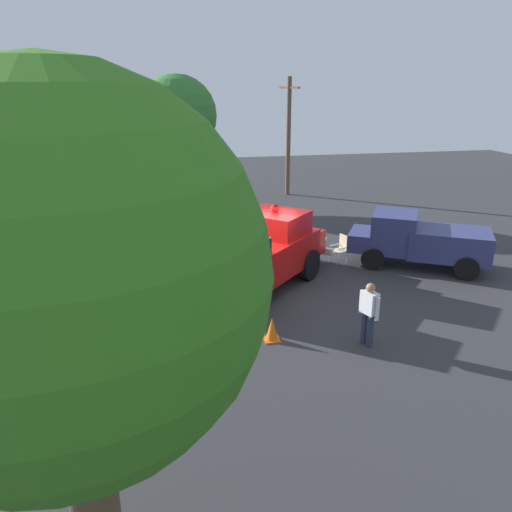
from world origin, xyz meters
The scene contains 13 objects.
ground_plane centered at (0.00, 0.00, 0.00)m, with size 60.00×60.00×0.00m, color #333335.
vintage_fire_truck centered at (0.20, 0.03, 1.20)m, with size 5.77×5.71×2.59m.
classic_hot_rod centered at (5.22, 4.52, 0.75)m, with size 4.56×4.17×1.46m.
parked_pickup centered at (1.04, -5.97, 0.99)m, with size 4.00×5.05×1.90m.
lawn_chair_near_truck centered at (1.07, 3.16, 0.59)m, with size 0.62×0.61×1.02m.
lawn_chair_by_car centered at (7.49, 6.50, 0.59)m, with size 0.68×0.67×1.02m.
lawn_chair_spare centered at (1.99, -3.43, 0.59)m, with size 0.64×0.64×1.02m.
spectator_seated centered at (1.03, 3.03, 0.70)m, with size 0.51×0.61×1.29m.
spectator_standing centered at (-4.00, -1.82, 0.96)m, with size 0.63×0.40×1.68m.
oak_tree_right centered at (12.28, 1.72, 4.68)m, with size 4.07×4.07×6.76m.
oak_tree_distant centered at (-9.75, 4.09, 4.53)m, with size 3.93×3.93×6.54m.
utility_pole centered at (13.90, -4.64, 3.46)m, with size 1.61×0.78×6.64m.
traffic_cone centered at (-3.28, 0.47, 0.31)m, with size 0.40×0.40×0.64m.
Camera 1 is at (-14.35, 3.23, 6.26)m, focal length 34.90 mm.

